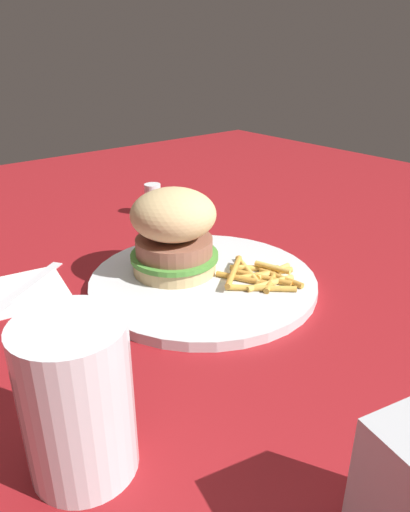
% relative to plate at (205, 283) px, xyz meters
% --- Properties ---
extents(ground_plane, '(1.60, 1.60, 0.00)m').
position_rel_plate_xyz_m(ground_plane, '(-0.01, -0.00, -0.01)').
color(ground_plane, maroon).
extents(plate, '(0.28, 0.28, 0.01)m').
position_rel_plate_xyz_m(plate, '(0.00, 0.00, 0.00)').
color(plate, silver).
rests_on(plate, ground_plane).
extents(sandwich, '(0.11, 0.11, 0.11)m').
position_rel_plate_xyz_m(sandwich, '(0.02, -0.04, 0.06)').
color(sandwich, tan).
rests_on(sandwich, plate).
extents(fries_pile, '(0.11, 0.11, 0.01)m').
position_rel_plate_xyz_m(fries_pile, '(-0.05, 0.04, 0.01)').
color(fries_pile, '#E5B251').
rests_on(fries_pile, plate).
extents(napkin, '(0.13, 0.13, 0.00)m').
position_rel_plate_xyz_m(napkin, '(0.18, -0.13, -0.01)').
color(napkin, white).
rests_on(napkin, ground_plane).
extents(fork, '(0.15, 0.11, 0.00)m').
position_rel_plate_xyz_m(fork, '(0.19, -0.13, -0.00)').
color(fork, silver).
rests_on(fork, napkin).
extents(drink_glass, '(0.08, 0.08, 0.12)m').
position_rel_plate_xyz_m(drink_glass, '(0.24, 0.15, 0.04)').
color(drink_glass, silver).
rests_on(drink_glass, ground_plane).
extents(salt_shaker, '(0.03, 0.03, 0.06)m').
position_rel_plate_xyz_m(salt_shaker, '(-0.10, -0.26, 0.02)').
color(salt_shaker, white).
rests_on(salt_shaker, ground_plane).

